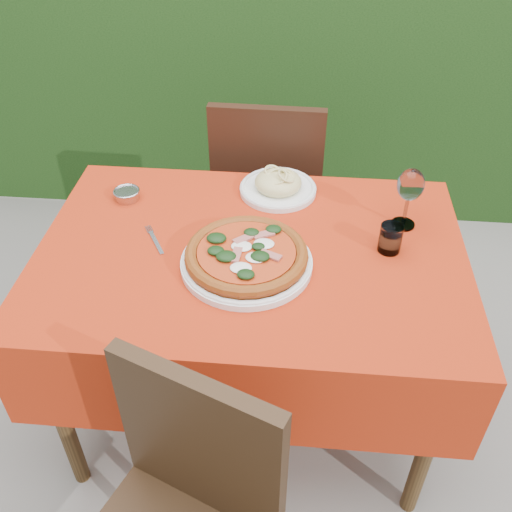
# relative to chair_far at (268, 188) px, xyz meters

# --- Properties ---
(ground) EXTENTS (60.00, 60.00, 0.00)m
(ground) POSITION_rel_chair_far_xyz_m (-0.00, -0.67, -0.54)
(ground) COLOR slate
(ground) RESTS_ON ground
(hedge) EXTENTS (3.20, 0.55, 1.78)m
(hedge) POSITION_rel_chair_far_xyz_m (-0.00, 0.88, 0.38)
(hedge) COLOR black
(hedge) RESTS_ON ground
(dining_table) EXTENTS (1.26, 0.86, 0.75)m
(dining_table) POSITION_rel_chair_far_xyz_m (-0.00, -0.67, 0.06)
(dining_table) COLOR #4B3218
(dining_table) RESTS_ON ground
(chair_far) EXTENTS (0.43, 0.43, 0.94)m
(chair_far) POSITION_rel_chair_far_xyz_m (0.00, 0.00, 0.00)
(chair_far) COLOR black
(chair_far) RESTS_ON ground
(pizza_plate) EXTENTS (0.42, 0.42, 0.07)m
(pizza_plate) POSITION_rel_chair_far_xyz_m (-0.01, -0.74, 0.24)
(pizza_plate) COLOR white
(pizza_plate) RESTS_ON dining_table
(pasta_plate) EXTENTS (0.26, 0.26, 0.07)m
(pasta_plate) POSITION_rel_chair_far_xyz_m (0.06, -0.35, 0.24)
(pasta_plate) COLOR white
(pasta_plate) RESTS_ON dining_table
(water_glass) EXTENTS (0.07, 0.07, 0.09)m
(water_glass) POSITION_rel_chair_far_xyz_m (0.40, -0.63, 0.25)
(water_glass) COLOR silver
(water_glass) RESTS_ON dining_table
(wine_glass) EXTENTS (0.08, 0.08, 0.20)m
(wine_glass) POSITION_rel_chair_far_xyz_m (0.45, -0.50, 0.35)
(wine_glass) COLOR silver
(wine_glass) RESTS_ON dining_table
(fork) EXTENTS (0.10, 0.15, 0.00)m
(fork) POSITION_rel_chair_far_xyz_m (-0.29, -0.66, 0.21)
(fork) COLOR #BBBBC2
(fork) RESTS_ON dining_table
(steel_ramekin) EXTENTS (0.08, 0.08, 0.03)m
(steel_ramekin) POSITION_rel_chair_far_xyz_m (-0.44, -0.44, 0.23)
(steel_ramekin) COLOR #B2B2B9
(steel_ramekin) RESTS_ON dining_table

